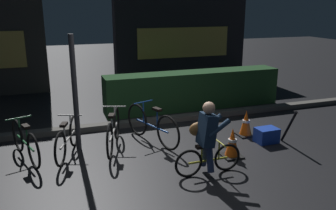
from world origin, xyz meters
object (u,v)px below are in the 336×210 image
(closed_umbrella, at_px, (289,127))
(parked_bike_center_right, at_px, (113,131))
(parked_bike_right_mid, at_px, (152,125))
(street_post, at_px, (75,94))
(blue_crate, at_px, (267,135))
(cyclist, at_px, (207,138))
(traffic_cone_near, at_px, (232,143))
(traffic_cone_far, at_px, (246,123))
(parked_bike_center_left, at_px, (68,139))
(parked_bike_left_mid, at_px, (25,142))

(closed_umbrella, bearing_deg, parked_bike_center_right, -99.88)
(parked_bike_right_mid, bearing_deg, street_post, 65.48)
(parked_bike_center_right, bearing_deg, parked_bike_right_mid, -68.80)
(blue_crate, bearing_deg, cyclist, -154.02)
(parked_bike_right_mid, relative_size, traffic_cone_near, 2.95)
(street_post, relative_size, parked_bike_right_mid, 1.34)
(traffic_cone_far, distance_m, closed_umbrella, 0.91)
(parked_bike_center_right, relative_size, parked_bike_right_mid, 0.98)
(traffic_cone_far, xyz_separation_m, cyclist, (-1.57, -1.34, 0.36))
(parked_bike_center_left, relative_size, blue_crate, 3.33)
(street_post, height_order, parked_bike_center_left, street_post)
(traffic_cone_near, bearing_deg, cyclist, -148.33)
(blue_crate, height_order, closed_umbrella, closed_umbrella)
(traffic_cone_near, xyz_separation_m, blue_crate, (1.02, 0.40, -0.12))
(parked_bike_center_right, distance_m, parked_bike_right_mid, 0.79)
(parked_bike_center_left, xyz_separation_m, parked_bike_right_mid, (1.66, 0.11, 0.04))
(parked_bike_center_right, bearing_deg, street_post, 94.40)
(blue_crate, bearing_deg, traffic_cone_far, 111.92)
(parked_bike_left_mid, distance_m, blue_crate, 4.66)
(parked_bike_right_mid, xyz_separation_m, cyclist, (0.44, -1.64, 0.27))
(street_post, xyz_separation_m, parked_bike_right_mid, (1.45, -0.12, -0.74))
(street_post, bearing_deg, parked_bike_left_mid, -169.73)
(parked_bike_left_mid, xyz_separation_m, cyclist, (2.84, -1.59, 0.29))
(parked_bike_center_right, distance_m, cyclist, 2.04)
(parked_bike_left_mid, relative_size, parked_bike_center_left, 1.04)
(cyclist, xyz_separation_m, closed_umbrella, (2.09, 0.61, -0.25))
(parked_bike_center_left, bearing_deg, cyclist, -106.54)
(parked_bike_center_left, xyz_separation_m, closed_umbrella, (4.19, -0.92, 0.06))
(parked_bike_center_right, height_order, blue_crate, parked_bike_center_right)
(traffic_cone_far, relative_size, cyclist, 0.45)
(parked_bike_center_left, relative_size, closed_umbrella, 1.73)
(street_post, bearing_deg, traffic_cone_far, -6.85)
(parked_bike_right_mid, distance_m, closed_umbrella, 2.73)
(blue_crate, xyz_separation_m, closed_umbrella, (0.33, -0.25, 0.23))
(parked_bike_center_left, bearing_deg, street_post, -22.94)
(parked_bike_left_mid, height_order, parked_bike_center_right, parked_bike_center_right)
(traffic_cone_far, relative_size, closed_umbrella, 0.65)
(parked_bike_center_left, distance_m, traffic_cone_far, 3.67)
(street_post, distance_m, parked_bike_left_mid, 1.23)
(blue_crate, bearing_deg, parked_bike_left_mid, 171.00)
(parked_bike_right_mid, bearing_deg, blue_crate, -129.40)
(closed_umbrella, bearing_deg, street_post, -99.42)
(parked_bike_center_right, bearing_deg, traffic_cone_far, -77.07)
(street_post, distance_m, parked_bike_center_right, 1.01)
(parked_bike_left_mid, xyz_separation_m, blue_crate, (4.60, -0.73, -0.18))
(street_post, height_order, parked_bike_left_mid, street_post)
(parked_bike_right_mid, distance_m, blue_crate, 2.35)
(parked_bike_center_left, height_order, traffic_cone_near, parked_bike_center_left)
(street_post, distance_m, parked_bike_center_left, 0.84)
(parked_bike_center_left, height_order, parked_bike_right_mid, parked_bike_right_mid)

